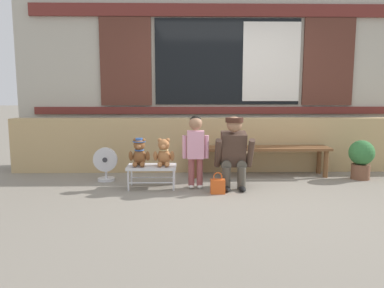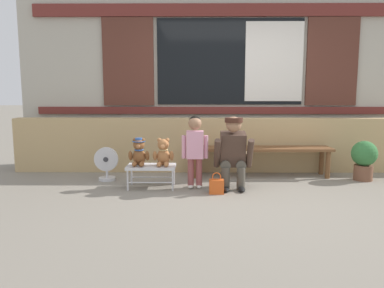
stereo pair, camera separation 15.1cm
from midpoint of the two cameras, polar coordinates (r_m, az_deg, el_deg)
ground_plane at (r=4.70m, az=8.47°, el=-7.71°), size 60.00×60.00×0.00m
brick_low_wall at (r=6.00m, az=6.68°, el=-0.11°), size 6.84×0.25×0.85m
shop_facade at (r=6.47m, az=6.40°, el=11.40°), size 6.98×0.26×3.28m
wooden_bench_long at (r=5.71m, az=11.08°, el=-1.15°), size 2.10×0.40×0.44m
small_display_bench at (r=4.98m, az=-5.34°, el=-3.63°), size 0.64×0.36×0.30m
teddy_bear_with_hat at (r=4.96m, az=-7.21°, el=-1.28°), size 0.28×0.27×0.36m
teddy_bear_plain at (r=4.93m, az=-3.52°, el=-1.39°), size 0.28×0.26×0.36m
child_standing at (r=4.87m, az=1.34°, el=0.04°), size 0.35×0.18×0.96m
adult_crouching at (r=4.91m, az=7.23°, el=-1.27°), size 0.50×0.49×0.95m
handbag_on_ground at (r=4.71m, az=4.67°, el=-6.41°), size 0.18×0.11×0.27m
potted_plant at (r=5.92m, az=25.36°, el=-1.95°), size 0.36×0.36×0.57m
floor_fan at (r=5.48m, az=-12.11°, el=-2.98°), size 0.34×0.24×0.48m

